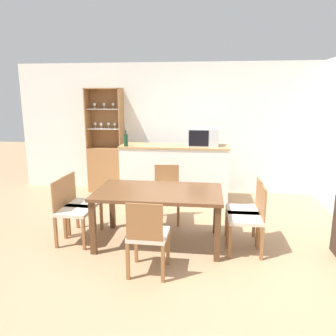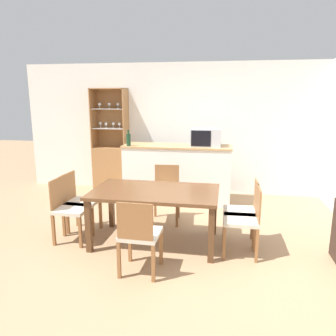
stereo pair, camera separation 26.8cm
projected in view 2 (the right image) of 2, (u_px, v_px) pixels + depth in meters
ground_plane at (164, 247)px, 4.25m from camera, size 18.00×18.00×0.00m
wall_back at (189, 129)px, 6.51m from camera, size 6.80×0.06×2.55m
kitchen_counter at (177, 173)px, 6.01m from camera, size 1.96×0.59×1.04m
display_cabinet at (111, 161)px, 6.72m from camera, size 0.69×0.38×2.06m
dining_table at (155, 196)px, 4.25m from camera, size 1.63×0.95×0.72m
dining_chair_side_right_far at (243, 212)px, 4.23m from camera, size 0.43×0.43×0.86m
dining_chair_side_left_far at (79, 202)px, 4.63m from camera, size 0.44×0.44×0.86m
dining_chair_head_near at (139, 235)px, 3.53m from camera, size 0.42×0.42×0.86m
dining_chair_head_far at (166, 193)px, 5.06m from camera, size 0.45×0.45×0.86m
dining_chair_side_right_near at (244, 220)px, 3.96m from camera, size 0.42×0.42×0.86m
dining_chair_side_left_near at (70, 209)px, 4.35m from camera, size 0.42×0.42×0.86m
microwave at (206, 137)px, 5.79m from camera, size 0.53×0.40×0.31m
wine_bottle at (129, 140)px, 5.80m from camera, size 0.08×0.08×0.29m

